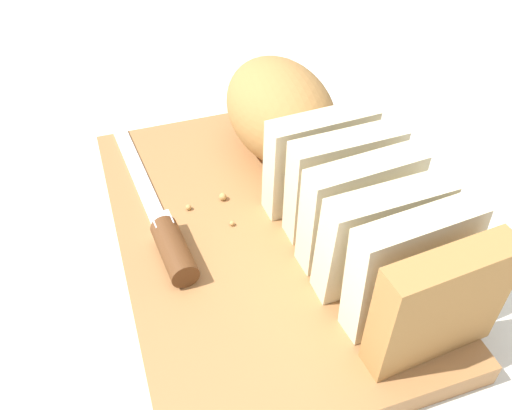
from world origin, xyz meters
TOP-DOWN VIEW (x-y plane):
  - ground_plane at (0.00, 0.00)m, footprint 3.00×3.00m
  - cutting_board at (0.00, 0.00)m, footprint 0.42×0.27m
  - bread_loaf at (-0.02, 0.07)m, footprint 0.39×0.14m
  - bread_knife at (-0.01, -0.09)m, footprint 0.27×0.05m
  - crumb_near_knife at (-0.01, -0.02)m, footprint 0.00×0.00m
  - crumb_near_loaf at (-0.01, 0.05)m, footprint 0.00×0.00m
  - crumb_stray_left at (-0.05, -0.06)m, footprint 0.01×0.01m
  - crumb_stray_right at (-0.05, -0.02)m, footprint 0.01×0.01m

SIDE VIEW (x-z plane):
  - ground_plane at x=0.00m, z-range 0.00..0.00m
  - cutting_board at x=0.00m, z-range 0.00..0.02m
  - crumb_near_loaf at x=-0.01m, z-range 0.02..0.03m
  - crumb_near_knife at x=-0.01m, z-range 0.02..0.03m
  - crumb_stray_left at x=-0.05m, z-range 0.02..0.03m
  - crumb_stray_right at x=-0.05m, z-range 0.02..0.03m
  - bread_knife at x=-0.01m, z-range 0.02..0.05m
  - bread_loaf at x=-0.02m, z-range 0.02..0.13m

